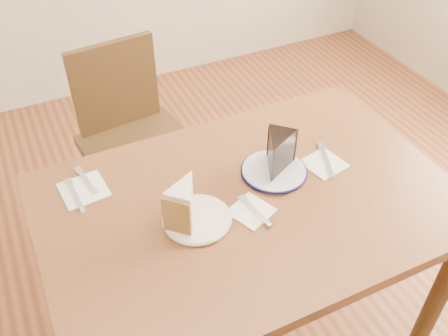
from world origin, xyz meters
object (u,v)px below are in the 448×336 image
plate_cream (197,219)px  chair_far (134,139)px  chocolate_cake (277,156)px  table (249,222)px  carrot_cake (185,202)px  plate_navy (274,171)px

plate_cream → chair_far: bearing=87.4°
chair_far → chocolate_cake: (0.26, -0.70, 0.33)m
chair_far → table: bearing=94.1°
chair_far → carrot_cake: size_ratio=7.68×
carrot_cake → chocolate_cake: 0.33m
table → chocolate_cake: 0.22m
plate_cream → chocolate_cake: chocolate_cake is taller
chair_far → plate_cream: size_ratio=4.70×
chocolate_cake → plate_navy: bearing=7.2°
chair_far → chocolate_cake: chocolate_cake is taller
table → plate_cream: 0.20m
table → plate_navy: plate_navy is taller
plate_cream → plate_navy: bearing=15.8°
chocolate_cake → table: bearing=72.4°
plate_navy → carrot_cake: bearing=-168.3°
carrot_cake → chocolate_cake: (0.32, 0.06, -0.00)m
table → chocolate_cake: bearing=28.2°
chair_far → chocolate_cake: 0.82m
table → plate_navy: 0.17m
table → carrot_cake: size_ratio=10.65×
plate_cream → carrot_cake: carrot_cake is taller
plate_cream → table: bearing=4.5°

